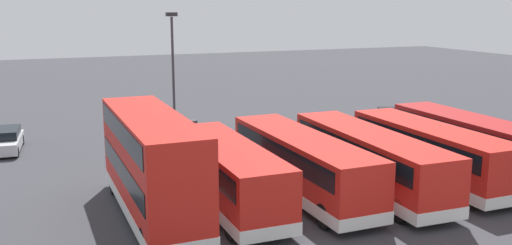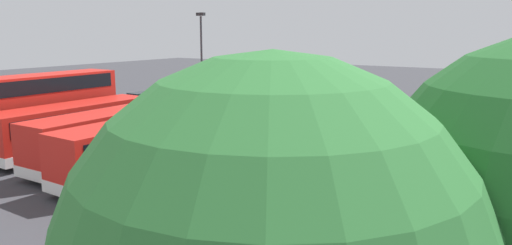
% 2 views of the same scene
% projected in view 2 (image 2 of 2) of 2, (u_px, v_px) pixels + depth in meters
% --- Properties ---
extents(ground_plane, '(140.00, 140.00, 0.00)m').
position_uv_depth(ground_plane, '(249.00, 132.00, 35.57)').
color(ground_plane, '#38383D').
extents(bus_single_deck_near_end, '(2.66, 11.42, 2.95)m').
position_uv_depth(bus_single_deck_near_end, '(288.00, 160.00, 21.68)').
color(bus_single_deck_near_end, '#A51919').
rests_on(bus_single_deck_near_end, ground).
extents(bus_single_deck_second, '(2.61, 10.76, 2.95)m').
position_uv_depth(bus_single_deck_second, '(215.00, 152.00, 23.02)').
color(bus_single_deck_second, red).
rests_on(bus_single_deck_second, ground).
extents(bus_single_deck_third, '(2.91, 11.67, 2.95)m').
position_uv_depth(bus_single_deck_third, '(158.00, 142.00, 25.04)').
color(bus_single_deck_third, red).
rests_on(bus_single_deck_third, ground).
extents(bus_single_deck_fourth, '(2.72, 11.39, 2.95)m').
position_uv_depth(bus_single_deck_fourth, '(121.00, 133.00, 27.35)').
color(bus_single_deck_fourth, red).
rests_on(bus_single_deck_fourth, ground).
extents(bus_single_deck_fifth, '(2.66, 10.14, 2.95)m').
position_uv_depth(bus_single_deck_fifth, '(73.00, 126.00, 29.24)').
color(bus_single_deck_fifth, red).
rests_on(bus_single_deck_fifth, ground).
extents(bus_double_decker_sixth, '(2.62, 10.54, 4.55)m').
position_uv_depth(bus_double_decker_sixth, '(39.00, 108.00, 30.96)').
color(bus_double_decker_sixth, red).
rests_on(bus_double_decker_sixth, ground).
extents(box_truck_blue, '(4.75, 7.91, 3.20)m').
position_uv_depth(box_truck_blue, '(459.00, 196.00, 16.69)').
color(box_truck_blue, navy).
rests_on(box_truck_blue, ground).
extents(car_hatchback_silver, '(3.53, 4.87, 1.43)m').
position_uv_depth(car_hatchback_silver, '(408.00, 141.00, 29.53)').
color(car_hatchback_silver, silver).
rests_on(car_hatchback_silver, ground).
extents(car_small_green, '(2.23, 4.75, 1.43)m').
position_uv_depth(car_small_green, '(143.00, 100.00, 46.86)').
color(car_small_green, silver).
rests_on(car_small_green, ground).
extents(lamp_post_tall, '(0.70, 0.30, 8.66)m').
position_uv_depth(lamp_post_tall, '(202.00, 60.00, 37.90)').
color(lamp_post_tall, '#38383D').
rests_on(lamp_post_tall, ground).
extents(waste_bin_yellow, '(0.60, 0.60, 0.95)m').
position_uv_depth(waste_bin_yellow, '(253.00, 113.00, 40.61)').
color(waste_bin_yellow, '#333338').
rests_on(waste_bin_yellow, ground).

